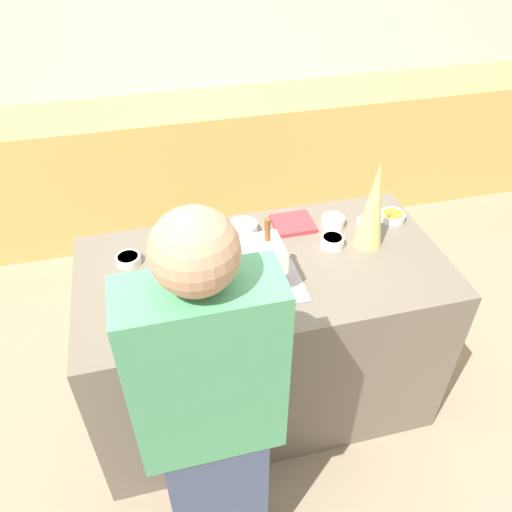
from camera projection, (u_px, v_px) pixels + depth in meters
The scene contains 16 objects.
ground_plane at pixel (262, 392), 2.76m from camera, with size 12.00×12.00×0.00m, color gray.
wall_back at pixel (188, 38), 3.56m from camera, with size 8.00×0.05×2.60m.
back_cabinet_block at pixel (203, 163), 3.83m from camera, with size 6.00×0.60×0.94m.
kitchen_island at pixel (263, 336), 2.47m from camera, with size 1.63×0.83×0.92m.
baking_tray at pixel (256, 287), 2.07m from camera, with size 0.40×0.28×0.01m.
gingerbread_house at pixel (256, 265), 2.00m from camera, with size 0.22×0.18×0.31m.
decorative_tree at pixel (373, 206), 2.18m from camera, with size 0.13×0.13×0.42m.
candy_bowl_far_left at pixel (179, 270), 2.13m from camera, with size 0.11×0.11×0.04m.
candy_bowl_far_right at pixel (128, 259), 2.19m from camera, with size 0.11×0.11×0.04m.
candy_bowl_behind_tray at pixel (393, 216), 2.45m from camera, with size 0.12×0.12×0.04m.
candy_bowl_front_corner at pixel (333, 221), 2.41m from camera, with size 0.11×0.11×0.04m.
candy_bowl_near_tray_left at pixel (332, 241), 2.28m from camera, with size 0.11×0.11×0.05m.
candy_bowl_near_tray_right at pixel (243, 228), 2.36m from camera, with size 0.13×0.13×0.05m.
candy_bowl_beside_tree at pixel (367, 223), 2.41m from camera, with size 0.10×0.10×0.04m.
cookbook at pixel (293, 224), 2.42m from camera, with size 0.20×0.18×0.02m.
person at pixel (211, 422), 1.62m from camera, with size 0.45×0.56×1.70m.
Camera 1 is at (-0.44, -1.62, 2.32)m, focal length 35.00 mm.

